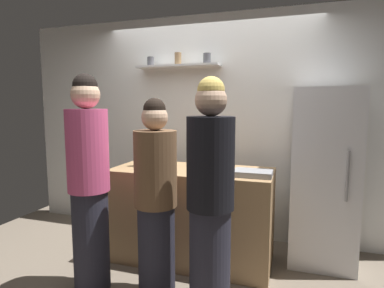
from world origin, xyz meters
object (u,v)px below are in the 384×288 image
(utensil_holder, at_px, (166,158))
(person_blonde, at_px, (210,201))
(baking_pan, at_px, (253,173))
(wine_bottle_pale_glass, at_px, (209,155))
(wine_bottle_green_glass, at_px, (157,155))
(refrigerator, at_px, (323,177))
(person_pink_top, at_px, (89,184))
(water_bottle_plastic, at_px, (138,157))
(person_brown_jacket, at_px, (156,201))

(utensil_holder, bearing_deg, person_blonde, -53.06)
(baking_pan, xyz_separation_m, wine_bottle_pale_glass, (-0.48, 0.25, 0.10))
(wine_bottle_green_glass, bearing_deg, utensil_holder, 88.45)
(refrigerator, height_order, wine_bottle_pale_glass, refrigerator)
(baking_pan, xyz_separation_m, person_pink_top, (-1.27, -0.63, -0.05))
(water_bottle_plastic, height_order, person_brown_jacket, person_brown_jacket)
(water_bottle_plastic, height_order, person_blonde, person_blonde)
(water_bottle_plastic, bearing_deg, utensil_holder, 47.25)
(wine_bottle_green_glass, relative_size, person_blonde, 0.19)
(wine_bottle_pale_glass, height_order, person_brown_jacket, person_brown_jacket)
(wine_bottle_pale_glass, bearing_deg, person_pink_top, -131.84)
(utensil_holder, xyz_separation_m, water_bottle_plastic, (-0.22, -0.23, 0.04))
(refrigerator, xyz_separation_m, person_pink_top, (-1.89, -1.11, 0.05))
(person_brown_jacket, height_order, person_pink_top, person_pink_top)
(utensil_holder, bearing_deg, person_pink_top, -106.50)
(person_pink_top, bearing_deg, person_blonde, -32.17)
(wine_bottle_green_glass, bearing_deg, person_brown_jacket, -66.88)
(baking_pan, distance_m, utensil_holder, 1.04)
(person_blonde, distance_m, person_brown_jacket, 0.50)
(water_bottle_plastic, distance_m, person_blonde, 1.27)
(refrigerator, bearing_deg, person_pink_top, -149.67)
(person_blonde, bearing_deg, wine_bottle_green_glass, -56.94)
(person_brown_jacket, bearing_deg, water_bottle_plastic, 51.22)
(utensil_holder, xyz_separation_m, person_brown_jacket, (0.29, -0.90, -0.20))
(person_brown_jacket, bearing_deg, baking_pan, -36.96)
(refrigerator, distance_m, person_blonde, 1.43)
(utensil_holder, relative_size, wine_bottle_pale_glass, 0.64)
(utensil_holder, bearing_deg, wine_bottle_green_glass, -91.55)
(refrigerator, bearing_deg, water_bottle_plastic, -168.41)
(baking_pan, bearing_deg, person_blonde, -107.35)
(water_bottle_plastic, bearing_deg, person_brown_jacket, -52.87)
(wine_bottle_green_glass, height_order, person_blonde, person_blonde)
(wine_bottle_pale_glass, height_order, water_bottle_plastic, wine_bottle_pale_glass)
(refrigerator, distance_m, water_bottle_plastic, 1.87)
(refrigerator, height_order, wine_bottle_green_glass, refrigerator)
(water_bottle_plastic, bearing_deg, refrigerator, 11.59)
(person_brown_jacket, bearing_deg, wine_bottle_pale_glass, -0.89)
(person_blonde, bearing_deg, wine_bottle_pale_glass, -84.95)
(utensil_holder, height_order, person_blonde, person_blonde)
(baking_pan, relative_size, water_bottle_plastic, 1.57)
(utensil_holder, relative_size, person_pink_top, 0.11)
(water_bottle_plastic, relative_size, person_brown_jacket, 0.13)
(utensil_holder, relative_size, wine_bottle_green_glass, 0.63)
(refrigerator, xyz_separation_m, utensil_holder, (-1.61, -0.14, 0.13))
(refrigerator, bearing_deg, utensil_holder, -175.02)
(baking_pan, distance_m, water_bottle_plastic, 1.20)
(baking_pan, distance_m, person_blonde, 0.72)
(wine_bottle_pale_glass, bearing_deg, water_bottle_plastic, -168.33)
(refrigerator, bearing_deg, wine_bottle_green_glass, -167.64)
(refrigerator, distance_m, wine_bottle_pale_glass, 1.14)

